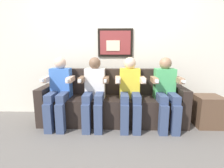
{
  "coord_description": "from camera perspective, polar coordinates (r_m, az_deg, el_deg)",
  "views": [
    {
      "loc": [
        0.1,
        -2.51,
        1.23
      ],
      "look_at": [
        0.0,
        0.15,
        0.7
      ],
      "focal_mm": 27.84,
      "sensor_mm": 36.0,
      "label": 1
    }
  ],
  "objects": [
    {
      "name": "ground_plane",
      "position": [
        2.8,
        -0.11,
        -14.81
      ],
      "size": [
        6.25,
        6.25,
        0.0
      ],
      "primitive_type": "plane",
      "color": "#66605B"
    },
    {
      "name": "back_wall_assembly",
      "position": [
        3.28,
        0.41,
        12.5
      ],
      "size": [
        4.8,
        0.1,
        2.6
      ],
      "color": "silver",
      "rests_on": "ground_plane"
    },
    {
      "name": "couch",
      "position": [
        2.99,
        0.12,
        -6.65
      ],
      "size": [
        2.4,
        0.58,
        0.9
      ],
      "color": "#2D231E",
      "rests_on": "ground_plane"
    },
    {
      "name": "person_leftmost",
      "position": [
        2.9,
        -16.96,
        -1.67
      ],
      "size": [
        0.46,
        0.56,
        1.11
      ],
      "color": "#3F72CC",
      "rests_on": "ground_plane"
    },
    {
      "name": "person_left_center",
      "position": [
        2.77,
        -5.84,
        -1.83
      ],
      "size": [
        0.46,
        0.56,
        1.11
      ],
      "color": "white",
      "rests_on": "ground_plane"
    },
    {
      "name": "person_right_center",
      "position": [
        2.75,
        5.9,
        -1.93
      ],
      "size": [
        0.46,
        0.56,
        1.11
      ],
      "color": "yellow",
      "rests_on": "ground_plane"
    },
    {
      "name": "person_rightmost",
      "position": [
        2.84,
        17.32,
        -1.94
      ],
      "size": [
        0.46,
        0.56,
        1.11
      ],
      "color": "#4CB266",
      "rests_on": "ground_plane"
    },
    {
      "name": "side_table_right",
      "position": [
        3.25,
        28.86,
        -7.76
      ],
      "size": [
        0.4,
        0.4,
        0.5
      ],
      "color": "brown",
      "rests_on": "ground_plane"
    }
  ]
}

